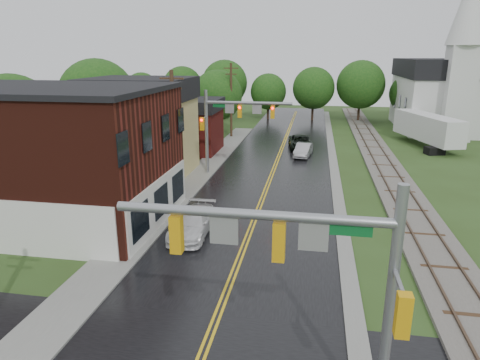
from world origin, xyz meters
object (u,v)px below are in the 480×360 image
(tree_left_e, at_px, (218,97))
(pickup_white, at_px, (193,223))
(suv_dark, at_px, (300,142))
(tree_left_c, at_px, (165,103))
(brick_building, at_px, (49,155))
(utility_pole_c, at_px, (231,99))
(semi_trailer, at_px, (427,128))
(utility_pole_b, at_px, (174,129))
(sedan_silver, at_px, (303,150))
(traffic_signal_near, at_px, (308,263))
(church, at_px, (443,87))
(tree_left_b, at_px, (99,99))
(tree_left_a, at_px, (14,120))
(traffic_signal_far, at_px, (231,117))

(tree_left_e, height_order, pickup_white, tree_left_e)
(suv_dark, height_order, pickup_white, suv_dark)
(tree_left_c, xyz_separation_m, tree_left_e, (5.00, 6.00, 0.30))
(brick_building, relative_size, utility_pole_c, 1.59)
(utility_pole_c, bearing_deg, semi_trailer, -4.26)
(semi_trailer, bearing_deg, tree_left_e, 171.74)
(utility_pole_b, relative_size, semi_trailer, 0.80)
(sedan_silver, height_order, pickup_white, pickup_white)
(traffic_signal_near, distance_m, utility_pole_b, 22.49)
(brick_building, distance_m, traffic_signal_near, 20.60)
(church, distance_m, semi_trailer, 12.70)
(utility_pole_c, distance_m, suv_dark, 11.12)
(pickup_white, bearing_deg, utility_pole_c, 96.65)
(tree_left_b, height_order, sedan_silver, tree_left_b)
(utility_pole_c, relative_size, semi_trailer, 0.80)
(tree_left_e, bearing_deg, semi_trailer, -8.26)
(utility_pole_b, bearing_deg, sedan_silver, 54.34)
(utility_pole_c, height_order, suv_dark, utility_pole_c)
(brick_building, relative_size, suv_dark, 2.74)
(utility_pole_b, bearing_deg, church, 49.82)
(tree_left_b, relative_size, semi_trailer, 0.86)
(utility_pole_b, bearing_deg, utility_pole_c, 90.00)
(tree_left_a, height_order, tree_left_c, tree_left_a)
(brick_building, bearing_deg, tree_left_b, 107.61)
(traffic_signal_far, relative_size, tree_left_b, 0.76)
(tree_left_a, bearing_deg, tree_left_e, 65.38)
(tree_left_a, distance_m, tree_left_b, 10.22)
(brick_building, height_order, traffic_signal_near, brick_building)
(brick_building, height_order, tree_left_c, brick_building)
(utility_pole_b, distance_m, utility_pole_c, 22.00)
(brick_building, xyz_separation_m, tree_left_a, (-7.36, 6.90, 0.96))
(utility_pole_b, height_order, semi_trailer, utility_pole_b)
(utility_pole_c, xyz_separation_m, suv_dark, (8.82, -5.47, -3.99))
(utility_pole_c, xyz_separation_m, pickup_white, (3.60, -29.97, -4.01))
(tree_left_e, bearing_deg, suv_dark, -34.16)
(utility_pole_b, bearing_deg, brick_building, -129.07)
(utility_pole_c, relative_size, suv_dark, 1.72)
(utility_pole_c, bearing_deg, church, 19.97)
(brick_building, xyz_separation_m, utility_pole_c, (5.68, 29.00, 0.57))
(utility_pole_b, relative_size, pickup_white, 1.83)
(tree_left_a, distance_m, tree_left_e, 26.40)
(tree_left_a, distance_m, suv_dark, 27.82)
(traffic_signal_near, height_order, tree_left_b, tree_left_b)
(utility_pole_b, xyz_separation_m, pickup_white, (3.60, -7.97, -4.01))
(traffic_signal_near, distance_m, sedan_silver, 33.18)
(traffic_signal_near, bearing_deg, tree_left_c, 114.56)
(traffic_signal_far, bearing_deg, tree_left_c, 128.82)
(church, xyz_separation_m, traffic_signal_far, (-23.47, -26.74, -0.86))
(brick_building, xyz_separation_m, suv_dark, (14.50, 23.53, -3.43))
(tree_left_e, bearing_deg, church, 15.20)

